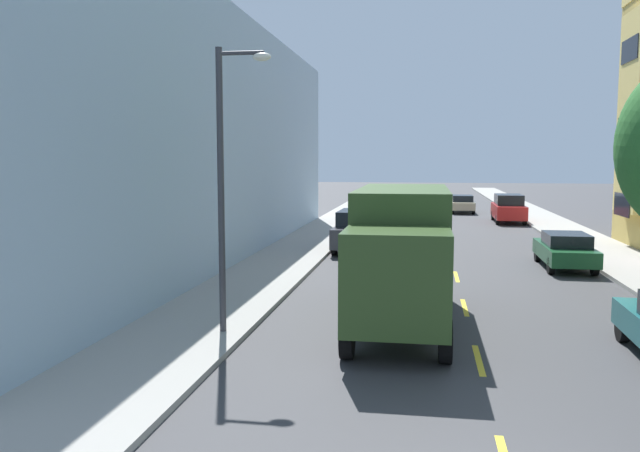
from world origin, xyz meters
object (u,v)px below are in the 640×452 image
delivery_box_truck (402,249)px  parked_suv_charcoal (358,230)px  street_lamp (227,170)px  moving_champagne_sedan (462,203)px  parked_suv_red (509,208)px  parked_sedan_forest (565,250)px  parked_sedan_silver (373,215)px

delivery_box_truck → parked_suv_charcoal: 13.42m
street_lamp → moving_champagne_sedan: 38.77m
delivery_box_truck → parked_suv_red: bearing=77.4°
delivery_box_truck → parked_suv_red: 28.82m
delivery_box_truck → parked_sedan_forest: (6.17, 9.61, -1.25)m
moving_champagne_sedan → parked_suv_charcoal: bearing=-105.2°
parked_sedan_forest → delivery_box_truck: bearing=-122.7°
parked_suv_red → street_lamp: bearing=-109.0°
parked_sedan_silver → moving_champagne_sedan: (6.29, 11.58, 0.00)m
parked_sedan_forest → parked_suv_charcoal: bearing=157.9°
parked_sedan_forest → street_lamp: bearing=-131.4°
parked_sedan_silver → parked_suv_red: size_ratio=0.94×
delivery_box_truck → moving_champagne_sedan: size_ratio=1.77×
parked_sedan_forest → parked_suv_red: (0.10, 18.50, 0.24)m
parked_suv_red → parked_sedan_silver: bearing=-156.1°
delivery_box_truck → parked_sedan_forest: 11.49m
delivery_box_truck → parked_sedan_forest: bearing=57.3°
parked_sedan_silver → moving_champagne_sedan: bearing=61.5°
parked_sedan_silver → parked_suv_red: 9.80m
street_lamp → delivery_box_truck: size_ratio=0.86×
parked_suv_red → parked_suv_charcoal: bearing=-120.5°
delivery_box_truck → street_lamp: bearing=-153.1°
parked_sedan_silver → parked_suv_red: parked_suv_red is taller
street_lamp → parked_suv_charcoal: 15.64m
street_lamp → parked_sedan_silver: street_lamp is taller
street_lamp → parked_suv_charcoal: size_ratio=1.42×
delivery_box_truck → parked_sedan_silver: delivery_box_truck is taller
parked_sedan_forest → parked_suv_red: size_ratio=0.94×
moving_champagne_sedan → parked_suv_red: bearing=-70.7°
street_lamp → delivery_box_truck: bearing=26.9°
street_lamp → parked_sedan_silver: 26.51m
moving_champagne_sedan → street_lamp: bearing=-101.6°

